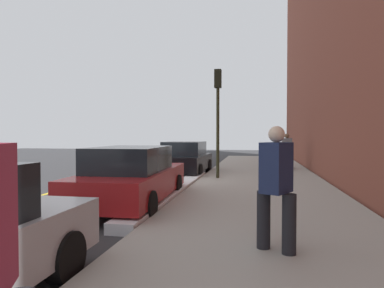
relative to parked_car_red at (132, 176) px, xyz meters
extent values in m
plane|color=#333335|center=(5.03, 0.02, -0.76)|extent=(56.00, 56.00, 0.00)
cube|color=#A39E93|center=(5.03, -3.28, -0.68)|extent=(28.00, 4.60, 0.15)
cube|color=gold|center=(5.03, 3.22, -0.76)|extent=(28.00, 0.14, 0.01)
cube|color=white|center=(1.86, -0.68, -0.65)|extent=(8.78, 0.56, 0.22)
cylinder|color=black|center=(-4.45, -0.81, -0.44)|extent=(0.64, 0.22, 0.64)
cylinder|color=black|center=(1.51, 0.89, -0.44)|extent=(0.65, 0.24, 0.64)
cylinder|color=black|center=(1.56, -0.79, -0.44)|extent=(0.65, 0.24, 0.64)
cylinder|color=black|center=(-1.43, 0.79, -0.44)|extent=(0.65, 0.24, 0.64)
cylinder|color=black|center=(-1.37, -0.89, -0.44)|extent=(0.65, 0.24, 0.64)
cube|color=maroon|center=(0.07, 0.00, -0.17)|extent=(4.79, 1.95, 0.64)
cube|color=black|center=(-0.17, -0.01, 0.45)|extent=(2.51, 1.68, 0.60)
cylinder|color=black|center=(8.07, 0.82, -0.44)|extent=(0.64, 0.23, 0.64)
cylinder|color=black|center=(8.05, -0.86, -0.44)|extent=(0.64, 0.23, 0.64)
cylinder|color=black|center=(5.47, 0.86, -0.44)|extent=(0.64, 0.23, 0.64)
cylinder|color=black|center=(5.45, -0.82, -0.44)|extent=(0.64, 0.23, 0.64)
cube|color=black|center=(6.76, 0.00, -0.17)|extent=(4.22, 1.86, 0.64)
cube|color=black|center=(6.55, 0.00, 0.45)|extent=(2.20, 1.63, 0.60)
cylinder|color=black|center=(-3.14, -3.19, -0.19)|extent=(0.20, 0.20, 0.84)
cylinder|color=black|center=(-3.34, -3.54, -0.19)|extent=(0.20, 0.20, 0.84)
cube|color=#1E284C|center=(-3.24, -3.37, 0.59)|extent=(0.57, 0.50, 0.71)
sphere|color=beige|center=(-3.24, -3.37, 1.06)|extent=(0.23, 0.23, 0.23)
cylinder|color=black|center=(8.77, -4.60, -0.20)|extent=(0.19, 0.19, 0.81)
cylinder|color=black|center=(9.15, -4.58, -0.20)|extent=(0.19, 0.19, 0.81)
cube|color=slate|center=(8.96, -4.59, 0.55)|extent=(0.32, 0.48, 0.69)
sphere|color=brown|center=(8.96, -4.59, 1.01)|extent=(0.22, 0.22, 0.22)
cylinder|color=#2D2D19|center=(4.88, -1.65, 1.13)|extent=(0.12, 0.12, 3.47)
cube|color=black|center=(4.88, -1.65, 3.21)|extent=(0.26, 0.26, 0.70)
sphere|color=red|center=(5.03, -1.65, 3.42)|extent=(0.14, 0.14, 0.14)
sphere|color=orange|center=(5.03, -1.65, 3.20)|extent=(0.14, 0.14, 0.14)
sphere|color=green|center=(5.03, -1.65, 2.98)|extent=(0.14, 0.14, 0.14)
cube|color=#191E38|center=(9.45, -4.74, -0.30)|extent=(0.34, 0.22, 0.62)
cylinder|color=#4C4C4C|center=(9.45, -4.74, 0.19)|extent=(0.03, 0.03, 0.36)
camera|label=1|loc=(-8.19, -3.07, 1.05)|focal=31.85mm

